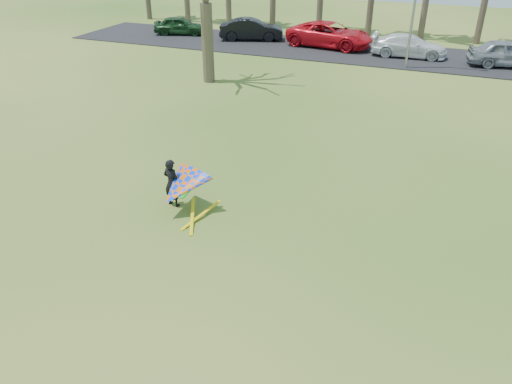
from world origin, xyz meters
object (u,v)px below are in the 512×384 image
at_px(car_3, 409,46).
at_px(car_4, 509,53).
at_px(car_0, 180,25).
at_px(kite_flyer, 180,187).
at_px(car_2, 330,35).
at_px(car_1, 251,29).

bearing_deg(car_3, car_4, -96.76).
bearing_deg(car_4, car_0, 75.71).
xyz_separation_m(car_4, kite_flyer, (-10.24, -22.65, -0.02)).
relative_size(car_0, car_2, 0.66).
bearing_deg(car_0, car_2, -106.44).
height_order(car_0, car_2, car_2).
height_order(car_3, car_4, car_4).
relative_size(car_2, car_4, 1.29).
distance_m(car_0, car_2, 12.02).
relative_size(car_1, car_2, 0.77).
bearing_deg(car_1, car_0, 72.67).
distance_m(car_2, kite_flyer, 23.95).
height_order(car_0, kite_flyer, kite_flyer).
bearing_deg(car_2, car_0, 98.77).
height_order(car_1, car_4, car_4).
xyz_separation_m(car_0, car_1, (6.00, 0.16, 0.09)).
bearing_deg(car_3, car_1, 81.96).
height_order(car_2, car_3, car_2).
bearing_deg(kite_flyer, car_4, 65.68).
bearing_deg(car_2, car_4, -88.02).
relative_size(car_1, kite_flyer, 1.97).
relative_size(car_4, kite_flyer, 1.96).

